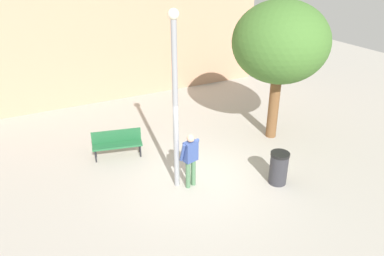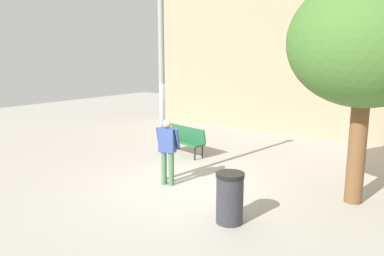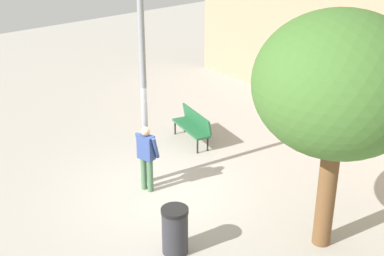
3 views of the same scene
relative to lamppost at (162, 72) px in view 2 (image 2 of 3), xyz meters
name	(u,v)px [view 2 (image 2 of 3)]	position (x,y,z in m)	size (l,w,h in m)	color
ground_plane	(186,185)	(0.74, 0.00, -2.78)	(36.00, 36.00, 0.00)	#A8A399
building_facade	(307,44)	(0.74, 8.44, 0.89)	(14.02, 2.00, 7.34)	tan
lamppost	(162,72)	(0.00, 0.00, 0.00)	(0.28, 0.28, 4.97)	gray
person_by_lamppost	(167,147)	(0.33, -0.22, -1.81)	(0.63, 0.39, 1.67)	#47704C
park_bench	(186,138)	(-1.05, 2.41, -2.23)	(1.67, 0.82, 0.92)	#236038
plaza_tree	(366,43)	(4.39, 1.26, 0.66)	(3.20, 3.20, 4.82)	brown
trash_bin	(230,198)	(2.68, -1.23, -2.28)	(0.55, 0.55, 1.00)	#2D2D33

